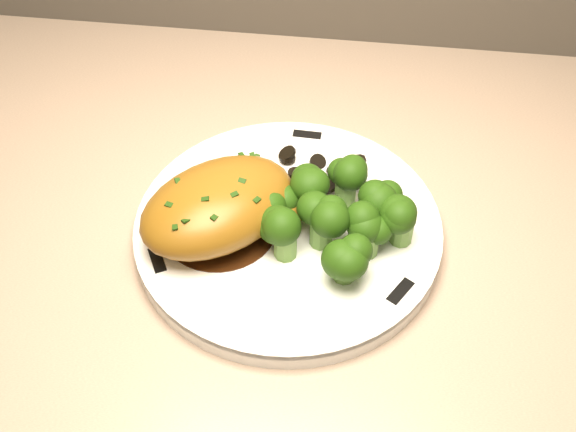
# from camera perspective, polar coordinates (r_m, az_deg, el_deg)

# --- Properties ---
(counter) EXTENTS (2.02, 0.67, 0.99)m
(counter) POSITION_cam_1_polar(r_m,az_deg,el_deg) (1.05, -2.42, -16.35)
(counter) COLOR brown
(counter) RESTS_ON ground
(plate) EXTENTS (0.36, 0.36, 0.02)m
(plate) POSITION_cam_1_polar(r_m,az_deg,el_deg) (0.66, 0.00, -1.12)
(plate) COLOR white
(plate) RESTS_ON counter
(rim_accent_0) EXTENTS (0.03, 0.01, 0.00)m
(rim_accent_0) POSITION_cam_1_polar(r_m,az_deg,el_deg) (0.74, 1.52, 6.43)
(rim_accent_0) COLOR black
(rim_accent_0) RESTS_ON plate
(rim_accent_1) EXTENTS (0.02, 0.03, 0.00)m
(rim_accent_1) POSITION_cam_1_polar(r_m,az_deg,el_deg) (0.64, -10.30, -3.43)
(rim_accent_1) COLOR black
(rim_accent_1) RESTS_ON plate
(rim_accent_2) EXTENTS (0.02, 0.03, 0.00)m
(rim_accent_2) POSITION_cam_1_polar(r_m,az_deg,el_deg) (0.61, 8.87, -5.92)
(rim_accent_2) COLOR black
(rim_accent_2) RESTS_ON plate
(gravy_pool) EXTENTS (0.10, 0.10, 0.00)m
(gravy_pool) POSITION_cam_1_polar(r_m,az_deg,el_deg) (0.65, -5.40, -0.88)
(gravy_pool) COLOR black
(gravy_pool) RESTS_ON plate
(chicken_breast) EXTENTS (0.18, 0.17, 0.06)m
(chicken_breast) POSITION_cam_1_polar(r_m,az_deg,el_deg) (0.63, -5.07, 0.75)
(chicken_breast) COLOR #97611A
(chicken_breast) RESTS_ON plate
(mushroom_pile) EXTENTS (0.08, 0.06, 0.02)m
(mushroom_pile) POSITION_cam_1_polar(r_m,az_deg,el_deg) (0.69, 2.83, 3.07)
(mushroom_pile) COLOR black
(mushroom_pile) RESTS_ON plate
(broccoli_florets) EXTENTS (0.14, 0.12, 0.05)m
(broccoli_florets) POSITION_cam_1_polar(r_m,az_deg,el_deg) (0.63, 3.93, 0.07)
(broccoli_florets) COLOR #699740
(broccoli_florets) RESTS_ON plate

